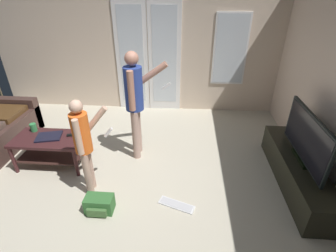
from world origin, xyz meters
name	(u,v)px	position (x,y,z in m)	size (l,w,h in m)	color
ground_plane	(105,191)	(0.00, 0.00, -0.01)	(5.64, 5.19, 0.02)	beige
wall_back_with_doors	(139,47)	(0.06, 2.56, 1.27)	(5.64, 0.09, 2.61)	beige
coffee_table	(50,145)	(-0.90, 0.48, 0.33)	(0.96, 0.52, 0.46)	#3E1D1E
tv_stand	(296,172)	(2.48, 0.33, 0.19)	(0.41, 1.73, 0.39)	black
flat_screen_tv	(307,138)	(2.48, 0.34, 0.71)	(0.08, 1.16, 0.63)	black
person_adult	(135,97)	(0.30, 0.83, 0.96)	(0.63, 0.44, 1.59)	tan
person_child	(84,141)	(-0.15, 0.00, 0.76)	(0.41, 0.39, 1.27)	tan
backpack	(99,204)	(0.05, -0.33, 0.10)	(0.32, 0.23, 0.20)	#366D34
loose_keyboard	(176,205)	(0.94, -0.19, 0.01)	(0.46, 0.27, 0.02)	white
laptop_closed	(49,137)	(-0.89, 0.49, 0.47)	(0.33, 0.26, 0.02)	black
cup_near_edge	(33,127)	(-1.19, 0.64, 0.52)	(0.09, 0.09, 0.12)	#348749
tv_remote_black	(73,135)	(-0.57, 0.57, 0.47)	(0.17, 0.05, 0.02)	black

